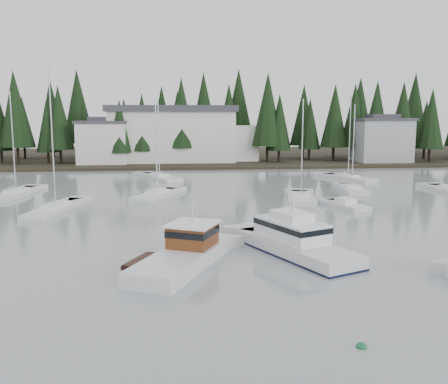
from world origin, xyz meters
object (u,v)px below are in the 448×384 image
(cabin_cruiser_center, at_px, (294,244))
(sailboat_6, at_px, (348,179))
(sailboat_1, at_px, (56,210))
(lobster_boat_brown, at_px, (182,257))
(harbor_inn, at_px, (183,134))
(sailboat_2, at_px, (157,196))
(sailboat_5, at_px, (159,178))
(runabout_1, at_px, (345,206))
(sailboat_8, at_px, (16,195))
(sailboat_3, at_px, (352,191))
(house_east_a, at_px, (382,139))
(house_west, at_px, (103,141))
(sailboat_7, at_px, (301,199))

(cabin_cruiser_center, xyz_separation_m, sailboat_6, (17.47, 38.90, -0.62))
(sailboat_1, xyz_separation_m, sailboat_6, (37.83, 21.19, -0.02))
(lobster_boat_brown, bearing_deg, harbor_inn, 24.11)
(sailboat_2, distance_m, sailboat_5, 16.90)
(lobster_boat_brown, relative_size, runabout_1, 1.63)
(harbor_inn, relative_size, sailboat_2, 2.44)
(runabout_1, bearing_deg, sailboat_8, 53.99)
(sailboat_2, height_order, sailboat_3, sailboat_2)
(sailboat_1, height_order, sailboat_6, sailboat_1)
(harbor_inn, relative_size, runabout_1, 4.72)
(harbor_inn, bearing_deg, lobster_boat_brown, -90.79)
(sailboat_2, height_order, sailboat_5, sailboat_5)
(harbor_inn, xyz_separation_m, sailboat_3, (20.95, -38.39, -5.71))
(sailboat_3, distance_m, sailboat_5, 28.88)
(sailboat_2, distance_m, sailboat_3, 24.64)
(sailboat_5, relative_size, sailboat_8, 0.97)
(sailboat_8, bearing_deg, sailboat_2, -91.91)
(harbor_inn, distance_m, sailboat_2, 41.11)
(harbor_inn, bearing_deg, house_east_a, -6.36)
(house_east_a, bearing_deg, sailboat_2, -139.60)
(harbor_inn, bearing_deg, house_west, -167.48)
(sailboat_3, distance_m, sailboat_7, 10.10)
(cabin_cruiser_center, relative_size, sailboat_6, 0.85)
(sailboat_1, bearing_deg, sailboat_3, -61.62)
(house_east_a, xyz_separation_m, sailboat_3, (-18.01, -34.05, -4.84))
(sailboat_7, bearing_deg, house_west, 45.25)
(lobster_boat_brown, height_order, sailboat_5, sailboat_5)
(house_east_a, bearing_deg, sailboat_3, -117.88)
(house_west, relative_size, sailboat_1, 0.64)
(sailboat_3, xyz_separation_m, sailboat_5, (-24.84, 14.73, -0.00))
(sailboat_7, height_order, runabout_1, sailboat_7)
(harbor_inn, relative_size, sailboat_1, 1.97)
(harbor_inn, height_order, sailboat_1, sailboat_1)
(sailboat_5, bearing_deg, sailboat_3, -148.36)
(harbor_inn, height_order, sailboat_8, sailboat_8)
(harbor_inn, relative_size, sailboat_8, 2.28)
(lobster_boat_brown, xyz_separation_m, sailboat_7, (13.77, 23.73, -0.49))
(sailboat_2, bearing_deg, house_east_a, -25.08)
(house_west, bearing_deg, sailboat_6, -31.24)
(lobster_boat_brown, bearing_deg, sailboat_1, 57.38)
(harbor_inn, bearing_deg, sailboat_8, -118.55)
(sailboat_3, bearing_deg, harbor_inn, 34.26)
(sailboat_8, bearing_deg, sailboat_3, -83.61)
(lobster_boat_brown, bearing_deg, sailboat_7, -5.23)
(house_east_a, distance_m, runabout_1, 50.73)
(house_east_a, bearing_deg, runabout_1, -116.67)
(sailboat_1, xyz_separation_m, sailboat_3, (34.42, 10.04, -0.02))
(sailboat_7, relative_size, sailboat_8, 0.92)
(lobster_boat_brown, xyz_separation_m, cabin_cruiser_center, (7.82, 1.99, 0.14))
(sailboat_7, bearing_deg, sailboat_6, -22.81)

